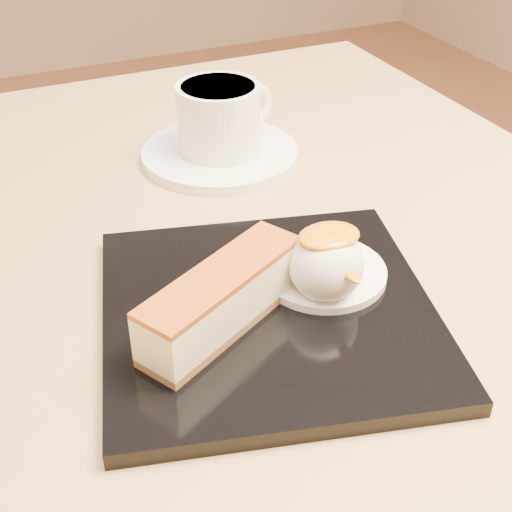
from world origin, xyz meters
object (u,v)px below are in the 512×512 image
cheesecake (222,299)px  coffee_cup (220,116)px  table (174,404)px  dessert_plate (268,312)px  ice_cream_scoop (326,265)px  saucer (220,154)px

cheesecake → coffee_cup: 0.26m
table → dessert_plate: size_ratio=3.64×
table → ice_cream_scoop: ice_cream_scoop is taller
cheesecake → coffee_cup: size_ratio=1.25×
table → coffee_cup: coffee_cup is taller
dessert_plate → saucer: bearing=75.6°
cheesecake → ice_cream_scoop: (0.08, 0.00, 0.00)m
table → saucer: (0.11, 0.14, 0.16)m
cheesecake → coffee_cup: (0.10, 0.24, 0.01)m
table → cheesecake: size_ratio=6.22×
ice_cream_scoop → coffee_cup: size_ratio=0.49×
ice_cream_scoop → dessert_plate: bearing=172.9°
table → ice_cream_scoop: bearing=-50.4°
dessert_plate → ice_cream_scoop: 0.05m
cheesecake → ice_cream_scoop: bearing=-28.1°
ice_cream_scoop → cheesecake: bearing=-180.0°
table → coffee_cup: (0.11, 0.14, 0.20)m
cheesecake → saucer: (0.10, 0.24, -0.03)m
coffee_cup → saucer: bearing=-180.0°
table → cheesecake: bearing=-84.5°
cheesecake → saucer: cheesecake is taller
saucer → ice_cream_scoop: bearing=-95.0°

